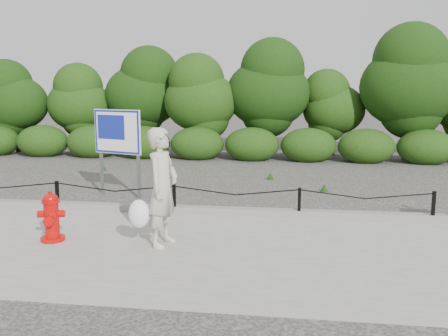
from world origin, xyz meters
TOP-DOWN VIEW (x-y plane):
  - ground at (0.00, 0.00)m, footprint 90.00×90.00m
  - sidewalk at (0.00, -2.00)m, footprint 14.00×4.00m
  - curb at (0.00, 0.05)m, footprint 14.00×0.22m
  - chain_barrier at (0.00, 0.00)m, footprint 10.06×0.06m
  - treeline at (0.79, 8.91)m, footprint 19.92×3.61m
  - fire_hydrant at (-1.61, -1.97)m, footprint 0.48×0.49m
  - pedestrian at (0.26, -1.94)m, footprint 0.82×0.78m
  - advertising_sign at (-1.75, 1.63)m, footprint 1.25×0.47m

SIDE VIEW (x-z plane):
  - ground at x=0.00m, z-range 0.00..0.00m
  - sidewalk at x=0.00m, z-range 0.00..0.08m
  - curb at x=0.00m, z-range 0.08..0.22m
  - chain_barrier at x=0.00m, z-range 0.16..0.76m
  - fire_hydrant at x=-1.61m, z-range 0.06..0.90m
  - pedestrian at x=0.26m, z-range 0.05..1.96m
  - advertising_sign at x=-1.75m, z-range 0.43..2.51m
  - treeline at x=0.79m, z-range 0.04..4.75m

